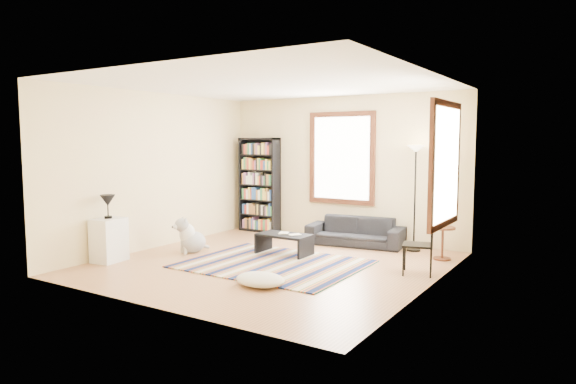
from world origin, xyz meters
The scene contains 21 objects.
floor centered at (0.00, 0.00, -0.05)m, with size 5.00×5.00×0.10m, color #A9774D.
ceiling centered at (0.00, 0.00, 2.85)m, with size 5.00×5.00×0.10m, color white.
wall_back centered at (0.00, 2.55, 1.40)m, with size 5.00×0.10×2.80m, color beige.
wall_front centered at (0.00, -2.55, 1.40)m, with size 5.00×0.10×2.80m, color beige.
wall_left centered at (-2.55, 0.00, 1.40)m, with size 0.10×5.00×2.80m, color beige.
wall_right centered at (2.55, 0.00, 1.40)m, with size 0.10×5.00×2.80m, color beige.
window_back centered at (0.00, 2.47, 1.60)m, with size 1.20×0.06×1.60m, color white.
window_right centered at (2.47, 0.80, 1.60)m, with size 0.06×1.20×1.60m, color white.
rug centered at (0.05, -0.01, 0.01)m, with size 2.67×2.14×0.02m, color #0C183F.
sofa centered at (0.50, 2.05, 0.26)m, with size 0.69×1.77×0.52m, color black.
bookshelf centered at (-1.87, 2.32, 1.00)m, with size 0.90×0.30×2.00m, color black.
coffee_table centered at (-0.17, 0.66, 0.18)m, with size 0.90×0.50×0.36m, color black.
book_a centered at (-0.27, 0.66, 0.37)m, with size 0.21×0.16×0.02m, color beige.
book_b centered at (-0.02, 0.71, 0.37)m, with size 0.14×0.20×0.01m, color beige.
floor_cushion centered at (0.57, -1.10, 0.09)m, with size 0.71×0.53×0.18m, color beige.
floor_lamp centered at (1.59, 2.15, 0.93)m, with size 0.30×0.30×1.86m, color black, non-canonical shape.
side_table centered at (2.20, 1.74, 0.27)m, with size 0.40×0.40×0.54m, color #4F2313.
folding_chair centered at (2.15, 0.63, 0.43)m, with size 0.42×0.40×0.86m, color black.
white_cabinet centered at (-2.30, -1.25, 0.35)m, with size 0.38×0.50×0.70m, color white.
table_lamp centered at (-2.30, -1.25, 0.89)m, with size 0.24×0.24×0.38m, color black, non-canonical shape.
dog centered at (-1.62, -0.01, 0.31)m, with size 0.44×0.61×0.61m, color #BABABA, non-canonical shape.
Camera 1 is at (4.46, -6.58, 1.94)m, focal length 32.00 mm.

